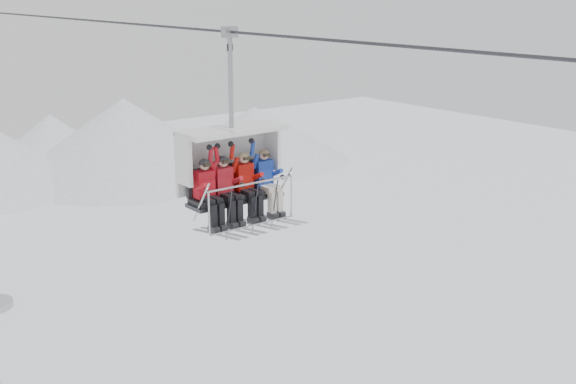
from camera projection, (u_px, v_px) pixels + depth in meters
haul_cable at (288, 37)px, 12.86m from camera, size 0.06×50.00×0.06m
chairlift_carrier at (229, 161)px, 15.09m from camera, size 2.24×1.17×3.98m
skier_far_left at (208, 191)px, 14.54m from camera, size 0.38×1.69×1.54m
skier_center_left at (226, 188)px, 14.81m from camera, size 0.38×1.69×1.54m
skier_center_right at (247, 184)px, 15.12m from camera, size 0.38×1.69×1.54m
skier_far_right at (267, 180)px, 15.42m from camera, size 0.38×1.69×1.54m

